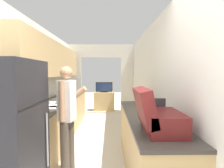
# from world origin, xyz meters

# --- Properties ---
(wall_left) EXTENTS (0.38, 7.41, 2.50)m
(wall_left) POSITION_xyz_m (-1.10, 2.40, 1.50)
(wall_left) COLOR silver
(wall_left) RESTS_ON ground_plane
(wall_right) EXTENTS (0.06, 7.41, 2.50)m
(wall_right) POSITION_xyz_m (1.19, 1.91, 1.25)
(wall_right) COLOR silver
(wall_right) RESTS_ON ground_plane
(wall_far_with_doorway) EXTENTS (2.71, 0.06, 2.50)m
(wall_far_with_doorway) POSITION_xyz_m (0.00, 5.04, 1.42)
(wall_far_with_doorway) COLOR silver
(wall_far_with_doorway) RESTS_ON ground_plane
(counter_left) EXTENTS (0.62, 3.81, 0.90)m
(counter_left) POSITION_xyz_m (-0.86, 3.19, 0.45)
(counter_left) COLOR tan
(counter_left) RESTS_ON ground_plane
(counter_right) EXTENTS (0.62, 2.38, 0.90)m
(counter_right) POSITION_xyz_m (0.86, 1.36, 0.45)
(counter_right) COLOR tan
(counter_right) RESTS_ON ground_plane
(refrigerator) EXTENTS (0.71, 0.77, 1.65)m
(refrigerator) POSITION_xyz_m (-0.82, 0.68, 0.83)
(refrigerator) COLOR black
(refrigerator) RESTS_ON ground_plane
(range_oven) EXTENTS (0.66, 0.78, 1.04)m
(range_oven) POSITION_xyz_m (-0.85, 2.16, 0.46)
(range_oven) COLOR white
(range_oven) RESTS_ON ground_plane
(person) EXTENTS (0.52, 0.43, 1.61)m
(person) POSITION_xyz_m (-0.33, 1.40, 0.86)
(person) COLOR #4C4238
(person) RESTS_ON ground_plane
(suitcase) EXTENTS (0.47, 0.55, 0.46)m
(suitcase) POSITION_xyz_m (0.79, 0.61, 1.06)
(suitcase) COLOR #5B1919
(suitcase) RESTS_ON counter_right
(tv_cabinet) EXTENTS (0.80, 0.42, 0.73)m
(tv_cabinet) POSITION_xyz_m (0.09, 5.76, 0.37)
(tv_cabinet) COLOR tan
(tv_cabinet) RESTS_ON ground_plane
(television) EXTENTS (0.66, 0.16, 0.40)m
(television) POSITION_xyz_m (0.09, 5.71, 0.93)
(television) COLOR black
(television) RESTS_ON tv_cabinet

